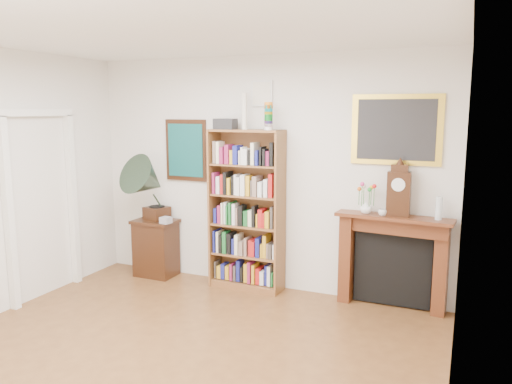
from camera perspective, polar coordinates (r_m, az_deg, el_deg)
room at (r=3.86m, az=-13.60°, el=-2.26°), size 4.51×5.01×2.81m
door_casing at (r=6.22m, az=-23.29°, el=0.30°), size 0.08×1.02×2.17m
teal_poster at (r=6.45m, az=-8.01°, el=4.75°), size 0.58×0.04×0.78m
small_picture at (r=5.96m, az=0.68°, el=11.20°), size 0.26×0.04×0.30m
gilt_painting at (r=5.55m, az=15.73°, el=6.86°), size 0.95×0.04×0.75m
bookshelf at (r=5.96m, az=-1.12°, el=-1.06°), size 0.90×0.34×2.22m
side_cabinet at (r=6.71m, az=-11.36°, el=-6.27°), size 0.55×0.40×0.75m
fireplace at (r=5.69m, az=15.36°, el=-6.82°), size 1.25×0.40×1.04m
gramophone at (r=6.45m, az=-12.13°, el=0.97°), size 0.68×0.77×0.88m
cd_stack at (r=6.39m, az=-10.27°, el=-3.19°), size 0.14×0.14×0.08m
mantel_clock at (r=5.49m, az=16.00°, el=0.07°), size 0.24×0.14×0.55m
flower_vase at (r=5.56m, az=12.47°, el=-1.73°), size 0.15×0.15×0.14m
teacup at (r=5.50m, az=14.26°, el=-2.27°), size 0.12×0.12×0.07m
bottle_left at (r=5.45m, az=20.17°, el=-1.75°), size 0.07×0.07×0.24m
bottle_right at (r=5.47m, az=20.19°, el=-1.93°), size 0.06×0.06×0.20m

